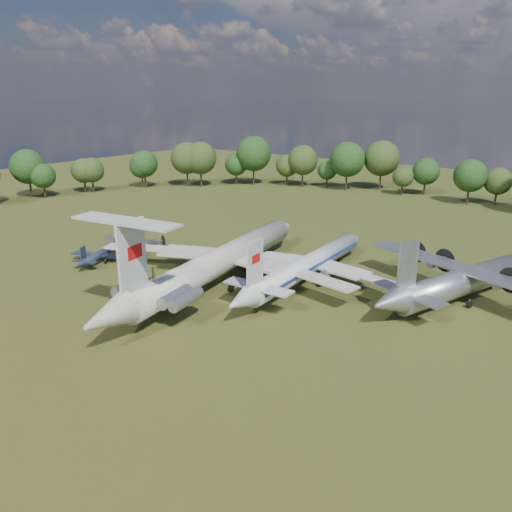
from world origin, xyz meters
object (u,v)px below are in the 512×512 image
Objects in this scene: small_prop_northwest at (133,247)px; tu104_jet at (308,268)px; person_on_il62 at (153,274)px; il62_airliner at (220,266)px; small_prop_west at (99,257)px; an12_transport at (460,286)px.

tu104_jet is at bearing 33.91° from small_prop_northwest.
person_on_il62 reaches higher than small_prop_northwest.
il62_airliner is at bearing -76.43° from person_on_il62.
il62_airliner is at bearing -10.89° from small_prop_west.
il62_airliner is 24.34m from small_prop_west.
an12_transport is at bearing -3.45° from small_prop_west.
an12_transport is (21.54, 6.02, 0.20)m from tu104_jet.
person_on_il62 is at bearing -45.16° from small_prop_west.
small_prop_northwest is (-56.04, -12.29, -1.40)m from an12_transport.
tu104_jet is 3.26× the size of small_prop_northwest.
tu104_jet is at bearing -145.14° from an12_transport.
small_prop_west is at bearing -160.72° from tu104_jet.
il62_airliner reaches higher than tu104_jet.
tu104_jet reaches higher than small_prop_northwest.
small_prop_west is at bearing -176.57° from il62_airliner.
person_on_il62 is (26.22, -18.34, 5.61)m from small_prop_northwest.
small_prop_west is at bearing -141.03° from an12_transport.
tu104_jet is at bearing -103.86° from person_on_il62.
person_on_il62 is at bearing -114.97° from an12_transport.
an12_transport reaches higher than small_prop_northwest.
small_prop_northwest is 7.40× the size of person_on_il62.
person_on_il62 is (2.45, -15.73, 3.75)m from il62_airliner.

